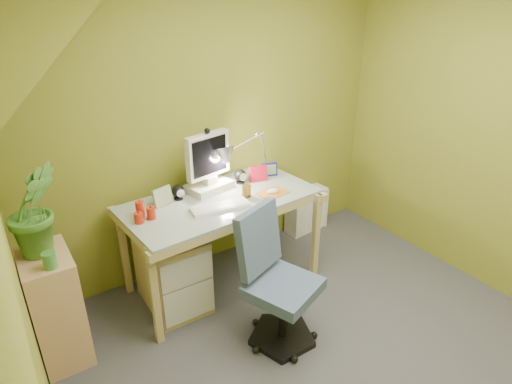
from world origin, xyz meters
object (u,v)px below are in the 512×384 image
desk (222,242)px  monitor (208,157)px  task_chair (283,287)px  potted_plant (34,209)px  desk_lamp (257,144)px  radiator (306,210)px  side_ledge (56,307)px

desk → monitor: size_ratio=2.68×
task_chair → monitor: bearing=70.6°
monitor → task_chair: size_ratio=0.62×
desk → monitor: (0.00, 0.18, 0.66)m
desk → task_chair: task_chair is taller
desk → potted_plant: potted_plant is taller
desk → monitor: monitor is taller
potted_plant → task_chair: 1.58m
desk_lamp → potted_plant: desk_lamp is taller
monitor → radiator: size_ratio=1.27×
side_ledge → potted_plant: 0.67m
desk → side_ledge: (-1.25, -0.09, -0.01)m
side_ledge → potted_plant: potted_plant is taller
side_ledge → monitor: bearing=12.0°
desk_lamp → side_ledge: 1.85m
desk → radiator: 1.19m
desk → side_ledge: size_ratio=1.90×
monitor → potted_plant: bearing=177.4°
potted_plant → desk_lamp: bearing=7.3°
desk → radiator: bearing=11.3°
desk → desk_lamp: size_ratio=2.48×
monitor → side_ledge: size_ratio=0.71×
task_chair → radiator: bearing=23.7°
radiator → monitor: bearing=-178.4°
monitor → potted_plant: 1.25m
desk_lamp → potted_plant: size_ratio=1.03×
side_ledge → potted_plant: bearing=70.9°
task_chair → radiator: (1.10, 1.09, -0.23)m
monitor → radiator: bearing=-5.4°
desk → task_chair: (0.03, -0.77, 0.05)m
potted_plant → task_chair: bearing=-30.2°
desk → side_ledge: bearing=179.4°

